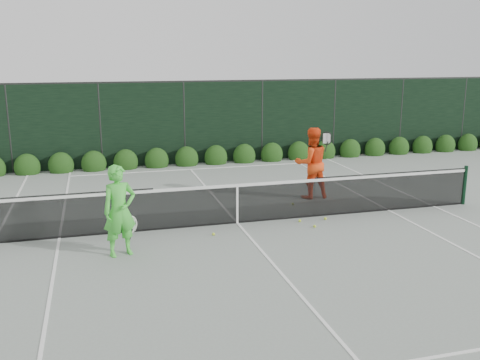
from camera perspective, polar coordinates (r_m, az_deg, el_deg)
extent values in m
plane|color=gray|center=(13.02, -0.29, -4.62)|extent=(80.00, 80.00, 0.00)
cylinder|color=#10321D|center=(15.73, 22.83, -0.50)|extent=(0.10, 0.10, 1.07)
cube|color=black|center=(12.50, -19.27, -3.73)|extent=(4.40, 0.01, 1.02)
cube|color=black|center=(12.88, -0.29, -2.59)|extent=(4.00, 0.01, 0.96)
cube|color=black|center=(14.50, 15.95, -1.18)|extent=(4.40, 0.01, 1.02)
cube|color=white|center=(12.76, -0.30, -0.59)|extent=(12.80, 0.03, 0.07)
cube|color=black|center=(13.01, -0.29, -4.54)|extent=(12.80, 0.02, 0.04)
cube|color=white|center=(12.88, -0.29, -2.69)|extent=(0.05, 0.03, 0.91)
imported|color=#46CE3C|center=(11.02, -12.72, -3.21)|extent=(0.78, 0.62, 1.87)
torus|color=white|center=(11.22, -11.64, -4.66)|extent=(0.30, 0.11, 0.30)
cylinder|color=black|center=(11.30, -11.58, -5.82)|extent=(0.10, 0.03, 0.30)
imported|color=#FF4815|center=(15.18, 7.62, 1.80)|extent=(0.99, 0.77, 2.01)
torus|color=black|center=(15.02, 9.24, 4.41)|extent=(0.26, 0.19, 0.30)
cylinder|color=black|center=(15.05, 9.20, 3.51)|extent=(0.10, 0.03, 0.30)
cube|color=white|center=(15.32, 19.95, -2.65)|extent=(0.06, 23.77, 0.01)
cube|color=white|center=(12.64, -18.71, -5.88)|extent=(0.06, 23.77, 0.01)
cube|color=white|center=(14.59, 15.54, -3.11)|extent=(0.06, 23.77, 0.01)
cube|color=white|center=(24.39, -7.59, 3.77)|extent=(11.03, 0.06, 0.01)
cube|color=white|center=(19.06, -5.31, 1.15)|extent=(8.23, 0.06, 0.01)
cube|color=white|center=(13.01, -0.29, -4.60)|extent=(0.06, 12.80, 0.01)
cube|color=black|center=(19.88, -5.96, 6.01)|extent=(32.00, 0.06, 3.00)
cube|color=#262826|center=(19.74, -6.07, 10.41)|extent=(32.00, 0.06, 0.06)
cylinder|color=#262826|center=(19.81, -23.40, 4.96)|extent=(0.08, 0.08, 3.00)
cylinder|color=#262826|center=(19.62, -14.67, 5.55)|extent=(0.08, 0.08, 3.00)
cylinder|color=#262826|center=(19.88, -5.96, 6.01)|extent=(0.08, 0.08, 3.00)
cylinder|color=#262826|center=(20.58, 2.35, 6.32)|extent=(0.08, 0.08, 3.00)
cylinder|color=#262826|center=(21.67, 9.98, 6.48)|extent=(0.08, 0.08, 3.00)
cylinder|color=#262826|center=(23.11, 16.77, 6.54)|extent=(0.08, 0.08, 3.00)
cylinder|color=#262826|center=(24.83, 22.69, 6.51)|extent=(0.08, 0.08, 3.00)
ellipsoid|color=#12350E|center=(19.61, -21.75, 1.27)|extent=(0.86, 0.65, 0.94)
ellipsoid|color=#12350E|center=(19.51, -18.54, 1.47)|extent=(0.86, 0.65, 0.94)
ellipsoid|color=#12350E|center=(19.48, -15.32, 1.68)|extent=(0.86, 0.65, 0.94)
ellipsoid|color=#12350E|center=(19.50, -12.09, 1.87)|extent=(0.86, 0.65, 0.94)
ellipsoid|color=#12350E|center=(19.59, -8.88, 2.06)|extent=(0.86, 0.65, 0.94)
ellipsoid|color=#12350E|center=(19.74, -5.71, 2.24)|extent=(0.86, 0.65, 0.94)
ellipsoid|color=#12350E|center=(19.95, -2.59, 2.41)|extent=(0.86, 0.65, 0.94)
ellipsoid|color=#12350E|center=(20.22, 0.46, 2.57)|extent=(0.86, 0.65, 0.94)
ellipsoid|color=#12350E|center=(20.54, 3.41, 2.72)|extent=(0.86, 0.65, 0.94)
ellipsoid|color=#12350E|center=(20.91, 6.27, 2.85)|extent=(0.86, 0.65, 0.94)
ellipsoid|color=#12350E|center=(21.34, 9.02, 2.98)|extent=(0.86, 0.65, 0.94)
ellipsoid|color=#12350E|center=(21.81, 11.66, 3.09)|extent=(0.86, 0.65, 0.94)
ellipsoid|color=#12350E|center=(22.33, 14.19, 3.19)|extent=(0.86, 0.65, 0.94)
ellipsoid|color=#12350E|center=(22.89, 16.59, 3.28)|extent=(0.86, 0.65, 0.94)
ellipsoid|color=#12350E|center=(23.48, 18.88, 3.36)|extent=(0.86, 0.65, 0.94)
ellipsoid|color=#12350E|center=(24.11, 21.05, 3.43)|extent=(0.86, 0.65, 0.94)
ellipsoid|color=#12350E|center=(24.78, 23.11, 3.50)|extent=(0.86, 0.65, 0.94)
sphere|color=#D1EE35|center=(14.59, 5.65, -2.56)|extent=(0.07, 0.07, 0.07)
sphere|color=#D1EE35|center=(12.16, -2.84, -5.78)|extent=(0.07, 0.07, 0.07)
sphere|color=#D1EE35|center=(13.43, 9.09, -4.08)|extent=(0.07, 0.07, 0.07)
sphere|color=#D1EE35|center=(13.18, 6.39, -4.33)|extent=(0.07, 0.07, 0.07)
sphere|color=#D1EE35|center=(12.80, 7.97, -4.91)|extent=(0.07, 0.07, 0.07)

